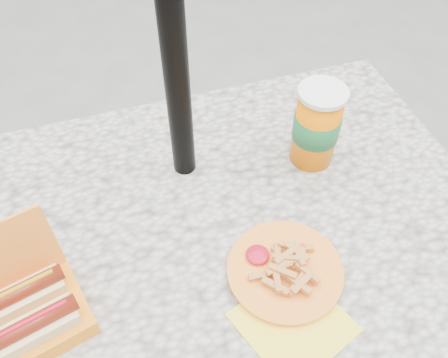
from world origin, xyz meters
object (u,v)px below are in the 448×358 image
object	(u,v)px
hotdog_box	(17,318)
fries_plate	(285,273)
umbrella_pole	(172,32)
soda_cup	(316,126)

from	to	relation	value
hotdog_box	fries_plate	bearing A→B (deg)	-20.06
umbrella_pole	hotdog_box	xyz separation A→B (m)	(-0.37, -0.29, -0.31)
umbrella_pole	hotdog_box	distance (m)	0.56
umbrella_pole	fries_plate	size ratio (longest dim) A/B	6.86
soda_cup	fries_plate	bearing A→B (deg)	-123.13
umbrella_pole	fries_plate	bearing A→B (deg)	-71.60
fries_plate	soda_cup	world-z (taller)	soda_cup
hotdog_box	umbrella_pole	bearing A→B (deg)	23.19
umbrella_pole	fries_plate	distance (m)	0.49
umbrella_pole	soda_cup	xyz separation A→B (m)	(0.29, -0.06, -0.25)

